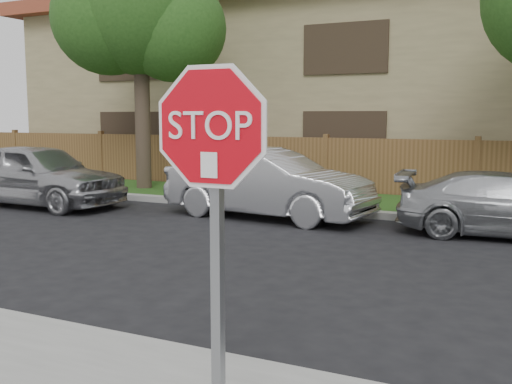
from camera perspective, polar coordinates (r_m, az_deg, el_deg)
The scene contains 10 objects.
ground at distance 5.27m, azimuth 6.68°, elevation -17.63°, with size 90.00×90.00×0.00m, color black.
far_curb at distance 12.94m, azimuth 18.69°, elevation -2.61°, with size 70.00×0.30×0.15m, color gray.
grass_strip at distance 14.57m, azimuth 19.52°, elevation -1.64°, with size 70.00×3.00×0.12m, color #1E4714.
fence at distance 16.06m, azimuth 20.28°, elevation 1.79°, with size 70.00×0.12×1.60m, color brown.
apartment_building at distance 21.62m, azimuth 22.11°, elevation 10.25°, with size 35.20×9.20×7.20m.
tree_left at distance 17.84m, azimuth -11.20°, elevation 16.86°, with size 4.80×3.90×7.78m.
stop_sign at distance 3.53m, azimuth -4.11°, elevation 1.01°, with size 1.01×0.13×2.55m.
sedan_far_left at distance 15.58m, azimuth -20.06°, elevation 1.57°, with size 1.84×4.58×1.56m, color #A8A8AC.
sedan_left at distance 12.94m, azimuth 1.15°, elevation 0.80°, with size 1.59×4.57×1.51m, color silver.
sedan_right at distance 11.87m, azimuth 23.15°, elevation -1.15°, with size 1.66×4.09×1.19m, color #999CA0.
Camera 1 is at (1.55, -4.52, 2.22)m, focal length 42.00 mm.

